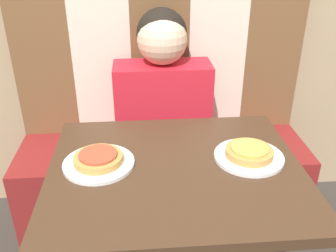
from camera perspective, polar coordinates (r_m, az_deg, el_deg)
The scene contains 8 objects.
booth_seat at distance 1.98m, azimuth -0.72°, elevation -8.84°, with size 1.39×0.48×0.49m.
booth_backrest at distance 1.86m, azimuth -1.27°, elevation 11.01°, with size 1.39×0.09×0.80m.
dining_table at distance 1.26m, azimuth 1.14°, elevation -10.85°, with size 0.80×0.67×0.75m.
person at distance 1.71m, azimuth -0.85°, elevation 6.91°, with size 0.44×0.25×0.65m.
plate_left at distance 1.21m, azimuth -10.49°, elevation -5.63°, with size 0.23×0.23×0.01m.
plate_right at distance 1.25m, azimuth 12.20°, elevation -4.61°, with size 0.23×0.23×0.01m.
pizza_left at distance 1.20m, azimuth -10.57°, elevation -4.83°, with size 0.15×0.15×0.03m.
pizza_right at distance 1.24m, azimuth 12.29°, elevation -3.82°, with size 0.15×0.15×0.03m.
Camera 1 is at (-0.10, -0.98, 1.42)m, focal length 40.00 mm.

